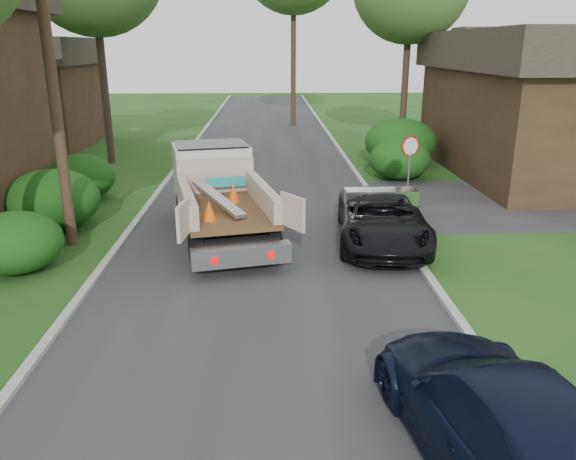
# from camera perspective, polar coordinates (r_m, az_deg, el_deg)

# --- Properties ---
(ground) EXTENTS (120.00, 120.00, 0.00)m
(ground) POSITION_cam_1_polar(r_m,az_deg,el_deg) (11.84, -2.76, -9.26)
(ground) COLOR #1A4614
(ground) RESTS_ON ground
(road) EXTENTS (8.00, 90.00, 0.02)m
(road) POSITION_cam_1_polar(r_m,az_deg,el_deg) (21.22, -2.48, 3.29)
(road) COLOR #28282B
(road) RESTS_ON ground
(curb_left) EXTENTS (0.20, 90.00, 0.12)m
(curb_left) POSITION_cam_1_polar(r_m,az_deg,el_deg) (21.64, -13.43, 3.25)
(curb_left) COLOR #9E9E99
(curb_left) RESTS_ON ground
(curb_right) EXTENTS (0.20, 90.00, 0.12)m
(curb_right) POSITION_cam_1_polar(r_m,az_deg,el_deg) (21.56, 8.49, 3.50)
(curb_right) COLOR #9E9E99
(curb_right) RESTS_ON ground
(stop_sign) EXTENTS (0.71, 0.32, 2.48)m
(stop_sign) POSITION_cam_1_polar(r_m,az_deg,el_deg) (20.48, 12.27, 7.43)
(stop_sign) COLOR slate
(stop_sign) RESTS_ON ground
(utility_pole) EXTENTS (2.42, 1.25, 10.00)m
(utility_pole) POSITION_cam_1_polar(r_m,az_deg,el_deg) (16.50, -23.06, 15.84)
(utility_pole) COLOR #382619
(utility_pole) RESTS_ON ground
(house_left_far) EXTENTS (7.56, 7.56, 6.00)m
(house_left_far) POSITION_cam_1_polar(r_m,az_deg,el_deg) (35.36, -25.47, 12.59)
(house_left_far) COLOR #352415
(house_left_far) RESTS_ON ground
(house_right) EXTENTS (9.72, 12.96, 6.20)m
(house_right) POSITION_cam_1_polar(r_m,az_deg,el_deg) (27.75, 26.04, 11.66)
(house_right) COLOR #352415
(house_right) RESTS_ON ground
(hedge_left_a) EXTENTS (2.34, 2.34, 1.53)m
(hedge_left_a) POSITION_cam_1_polar(r_m,az_deg,el_deg) (15.66, -26.00, -1.14)
(hedge_left_a) COLOR #0F3C0E
(hedge_left_a) RESTS_ON ground
(hedge_left_b) EXTENTS (2.86, 2.86, 1.87)m
(hedge_left_b) POSITION_cam_1_polar(r_m,az_deg,el_deg) (18.83, -22.81, 2.86)
(hedge_left_b) COLOR #0F3C0E
(hedge_left_b) RESTS_ON ground
(hedge_left_c) EXTENTS (2.60, 2.60, 1.70)m
(hedge_left_c) POSITION_cam_1_polar(r_m,az_deg,el_deg) (22.15, -20.46, 5.04)
(hedge_left_c) COLOR #0F3C0E
(hedge_left_c) RESTS_ON ground
(hedge_right_a) EXTENTS (2.60, 2.60, 1.70)m
(hedge_right_a) POSITION_cam_1_polar(r_m,az_deg,el_deg) (24.60, 11.27, 7.05)
(hedge_right_a) COLOR #0F3C0E
(hedge_right_a) RESTS_ON ground
(hedge_right_b) EXTENTS (3.38, 3.38, 2.21)m
(hedge_right_b) POSITION_cam_1_polar(r_m,az_deg,el_deg) (27.59, 11.34, 8.77)
(hedge_right_b) COLOR #0F3C0E
(hedge_right_b) RESTS_ON ground
(flatbed_truck) EXTENTS (4.09, 6.98, 2.48)m
(flatbed_truck) POSITION_cam_1_polar(r_m,az_deg,el_deg) (17.39, -7.23, 4.39)
(flatbed_truck) COLOR black
(flatbed_truck) RESTS_ON ground
(black_pickup) EXTENTS (2.99, 5.53, 1.47)m
(black_pickup) POSITION_cam_1_polar(r_m,az_deg,el_deg) (16.37, 9.56, 1.18)
(black_pickup) COLOR black
(black_pickup) RESTS_ON ground
(navy_suv) EXTENTS (2.87, 5.58, 1.55)m
(navy_suv) POSITION_cam_1_polar(r_m,az_deg,el_deg) (8.26, 21.09, -17.71)
(navy_suv) COLOR black
(navy_suv) RESTS_ON ground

